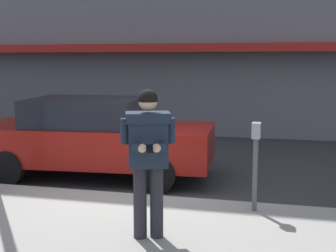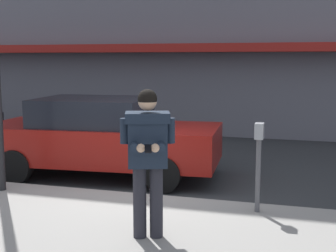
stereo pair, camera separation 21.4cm
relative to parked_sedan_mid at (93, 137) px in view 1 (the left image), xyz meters
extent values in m
plane|color=#2B2D30|center=(1.20, -1.15, -0.79)|extent=(80.00, 80.00, 0.00)
cube|color=silver|center=(2.20, -1.10, -0.79)|extent=(28.00, 0.12, 0.01)
cube|color=maroon|center=(2.20, 5.00, 1.81)|extent=(26.60, 0.70, 0.24)
cube|color=maroon|center=(0.04, 0.00, -0.12)|extent=(4.62, 2.15, 0.70)
cube|color=black|center=(-0.14, -0.01, 0.49)|extent=(2.19, 1.79, 0.52)
cylinder|color=black|center=(1.37, 0.96, -0.47)|extent=(0.65, 0.27, 0.64)
cylinder|color=black|center=(1.50, -0.75, -0.47)|extent=(0.65, 0.27, 0.64)
cylinder|color=black|center=(-1.41, 0.75, -0.47)|extent=(0.65, 0.27, 0.64)
cylinder|color=black|center=(-1.29, -0.95, -0.47)|extent=(0.65, 0.27, 0.64)
cylinder|color=#23232B|center=(2.12, -3.05, -0.21)|extent=(0.16, 0.16, 0.88)
cylinder|color=#23232B|center=(1.93, -3.12, -0.21)|extent=(0.16, 0.16, 0.88)
cube|color=#192333|center=(2.02, -3.08, 0.55)|extent=(0.53, 0.44, 0.64)
cube|color=#192333|center=(2.02, -3.08, 0.82)|extent=(0.60, 0.49, 0.12)
cylinder|color=#192333|center=(2.28, -2.99, 0.66)|extent=(0.11, 0.11, 0.30)
cylinder|color=#192333|center=(2.22, -3.18, 0.51)|extent=(0.19, 0.32, 0.10)
sphere|color=tan|center=(2.20, -3.34, 0.51)|extent=(0.10, 0.10, 0.10)
cylinder|color=#192333|center=(1.77, -3.17, 0.66)|extent=(0.11, 0.11, 0.30)
cylinder|color=#192333|center=(1.94, -3.28, 0.51)|extent=(0.19, 0.32, 0.10)
sphere|color=tan|center=(2.05, -3.39, 0.51)|extent=(0.10, 0.10, 0.10)
cube|color=black|center=(2.14, -3.40, 0.51)|extent=(0.12, 0.16, 0.07)
sphere|color=tan|center=(2.03, -3.11, 1.01)|extent=(0.22, 0.22, 0.22)
sphere|color=black|center=(2.03, -3.11, 1.04)|extent=(0.23, 0.23, 0.23)
cylinder|color=#4C4C51|center=(3.21, -1.75, -0.13)|extent=(0.07, 0.07, 1.05)
cube|color=gray|center=(3.21, -1.75, 0.51)|extent=(0.12, 0.18, 0.22)
camera|label=1|loc=(3.57, -8.30, 1.50)|focal=50.00mm
camera|label=2|loc=(3.78, -8.25, 1.50)|focal=50.00mm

